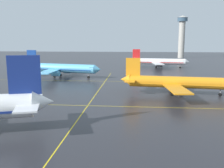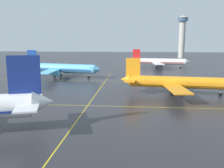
{
  "view_description": "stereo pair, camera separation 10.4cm",
  "coord_description": "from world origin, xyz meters",
  "views": [
    {
      "loc": [
        10.76,
        -22.41,
        15.24
      ],
      "look_at": [
        5.12,
        39.96,
        4.04
      ],
      "focal_mm": 39.54,
      "sensor_mm": 36.0,
      "label": 1
    },
    {
      "loc": [
        10.87,
        -22.4,
        15.24
      ],
      "look_at": [
        5.12,
        39.96,
        4.04
      ],
      "focal_mm": 39.54,
      "sensor_mm": 36.0,
      "label": 2
    }
  ],
  "objects": [
    {
      "name": "airliner_far_left_stand",
      "position": [
        24.22,
        115.92,
        3.47
      ],
      "size": [
        32.66,
        28.01,
        10.15
      ],
      "color": "white",
      "rests_on": "ground"
    },
    {
      "name": "airliner_third_row",
      "position": [
        -19.78,
        76.77,
        3.76
      ],
      "size": [
        35.2,
        29.9,
        11.02
      ],
      "color": "#5BB7E5",
      "rests_on": "ground"
    },
    {
      "name": "taxiway_markings",
      "position": [
        0.0,
        33.07,
        0.0
      ],
      "size": [
        132.25,
        115.72,
        0.01
      ],
      "color": "yellow",
      "rests_on": "ground"
    },
    {
      "name": "airliner_second_row",
      "position": [
        22.83,
        47.29,
        3.47
      ],
      "size": [
        32.7,
        28.03,
        10.16
      ],
      "color": "orange",
      "rests_on": "ground"
    },
    {
      "name": "control_tower",
      "position": [
        50.9,
        196.68,
        20.84
      ],
      "size": [
        8.82,
        8.82,
        35.72
      ],
      "color": "#ADA89E",
      "rests_on": "ground"
    }
  ]
}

